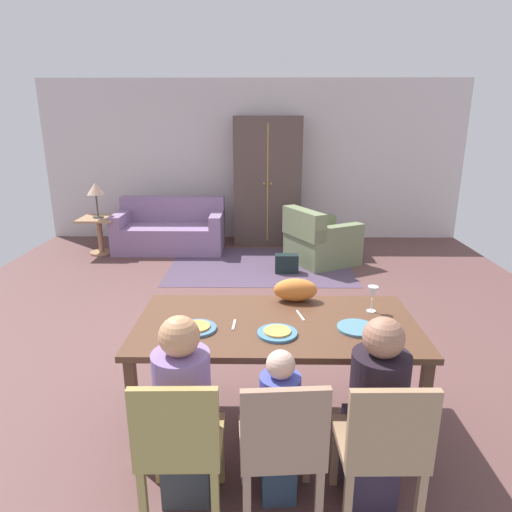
% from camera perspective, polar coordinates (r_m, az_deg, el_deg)
% --- Properties ---
extents(ground_plane, '(7.22, 6.22, 0.02)m').
position_cam_1_polar(ground_plane, '(5.20, -0.99, -6.30)').
color(ground_plane, brown).
extents(back_wall, '(7.22, 0.10, 2.70)m').
position_cam_1_polar(back_wall, '(7.96, -0.34, 11.97)').
color(back_wall, silver).
rests_on(back_wall, ground_plane).
extents(dining_table, '(1.85, 0.94, 0.76)m').
position_cam_1_polar(dining_table, '(3.02, 2.59, -9.57)').
color(dining_table, '#543422').
rests_on(dining_table, ground_plane).
extents(plate_near_man, '(0.25, 0.25, 0.02)m').
position_cam_1_polar(plate_near_man, '(2.91, -7.51, -9.11)').
color(plate_near_man, teal).
rests_on(plate_near_man, dining_table).
extents(pizza_near_man, '(0.17, 0.17, 0.01)m').
position_cam_1_polar(pizza_near_man, '(2.90, -7.52, -8.84)').
color(pizza_near_man, gold).
rests_on(pizza_near_man, plate_near_man).
extents(plate_near_child, '(0.25, 0.25, 0.02)m').
position_cam_1_polar(plate_near_child, '(2.83, 2.72, -9.78)').
color(plate_near_child, teal).
rests_on(plate_near_child, dining_table).
extents(pizza_near_child, '(0.17, 0.17, 0.01)m').
position_cam_1_polar(pizza_near_child, '(2.82, 2.72, -9.50)').
color(pizza_near_child, gold).
rests_on(pizza_near_child, plate_near_child).
extents(plate_near_woman, '(0.25, 0.25, 0.02)m').
position_cam_1_polar(plate_near_woman, '(2.96, 12.67, -8.92)').
color(plate_near_woman, teal).
rests_on(plate_near_woman, dining_table).
extents(wine_glass, '(0.07, 0.07, 0.19)m').
position_cam_1_polar(wine_glass, '(3.20, 14.59, -4.66)').
color(wine_glass, silver).
rests_on(wine_glass, dining_table).
extents(fork, '(0.02, 0.15, 0.01)m').
position_cam_1_polar(fork, '(2.95, -2.82, -8.71)').
color(fork, silver).
rests_on(fork, dining_table).
extents(knife, '(0.05, 0.17, 0.01)m').
position_cam_1_polar(knife, '(3.09, 5.66, -7.52)').
color(knife, silver).
rests_on(knife, dining_table).
extents(dining_chair_man, '(0.43, 0.43, 0.87)m').
position_cam_1_polar(dining_chair_man, '(2.47, -9.67, -22.21)').
color(dining_chair_man, '#A38B4A').
rests_on(dining_chair_man, ground_plane).
extents(person_man, '(0.30, 0.40, 1.11)m').
position_cam_1_polar(person_man, '(2.59, -9.03, -19.41)').
color(person_man, '#393F44').
rests_on(person_man, ground_plane).
extents(dining_chair_child, '(0.45, 0.45, 0.87)m').
position_cam_1_polar(dining_chair_child, '(2.44, 3.30, -22.56)').
color(dining_chair_child, '#9C775F').
rests_on(dining_chair_child, ground_plane).
extents(person_child, '(0.22, 0.29, 0.92)m').
position_cam_1_polar(person_child, '(2.60, 2.91, -21.20)').
color(person_child, '#2C4057').
rests_on(person_child, ground_plane).
extents(dining_chair_woman, '(0.43, 0.43, 0.87)m').
position_cam_1_polar(dining_chair_woman, '(2.51, 15.80, -21.93)').
color(dining_chair_woman, '#A37F5D').
rests_on(dining_chair_woman, ground_plane).
extents(person_woman, '(0.30, 0.40, 1.11)m').
position_cam_1_polar(person_woman, '(2.63, 14.78, -19.21)').
color(person_woman, '#382E46').
rests_on(person_woman, ground_plane).
extents(cat, '(0.32, 0.16, 0.17)m').
position_cam_1_polar(cat, '(3.31, 5.04, -4.31)').
color(cat, orange).
rests_on(cat, dining_table).
extents(area_rug, '(2.60, 1.80, 0.01)m').
position_cam_1_polar(area_rug, '(6.54, 0.56, -1.20)').
color(area_rug, '#4B3A51').
rests_on(area_rug, ground_plane).
extents(couch, '(1.71, 0.86, 0.82)m').
position_cam_1_polar(couch, '(7.43, -10.80, 3.12)').
color(couch, gray).
rests_on(couch, ground_plane).
extents(armchair, '(1.16, 1.16, 0.82)m').
position_cam_1_polar(armchair, '(6.67, 8.05, 1.82)').
color(armchair, '#6F7B56').
rests_on(armchair, ground_plane).
extents(armoire, '(1.10, 0.59, 2.10)m').
position_cam_1_polar(armoire, '(7.61, 1.46, 9.46)').
color(armoire, '#503F39').
rests_on(armoire, ground_plane).
extents(side_table, '(0.56, 0.56, 0.58)m').
position_cam_1_polar(side_table, '(7.46, -19.24, 3.11)').
color(side_table, '#A47956').
rests_on(side_table, ground_plane).
extents(table_lamp, '(0.26, 0.26, 0.54)m').
position_cam_1_polar(table_lamp, '(7.35, -19.72, 7.89)').
color(table_lamp, '#454036').
rests_on(table_lamp, side_table).
extents(handbag, '(0.32, 0.16, 0.26)m').
position_cam_1_polar(handbag, '(6.22, 3.91, -0.97)').
color(handbag, black).
rests_on(handbag, ground_plane).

